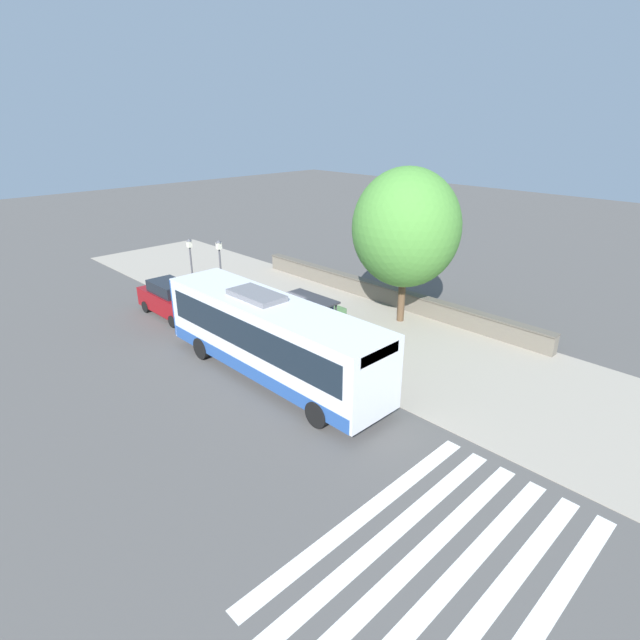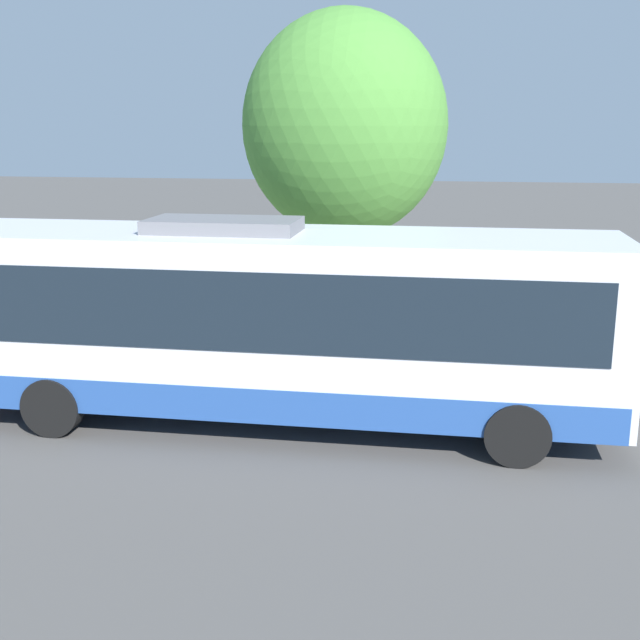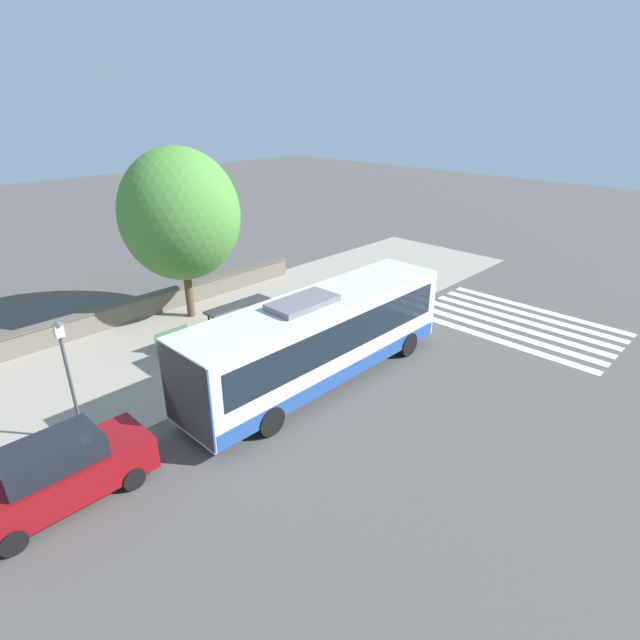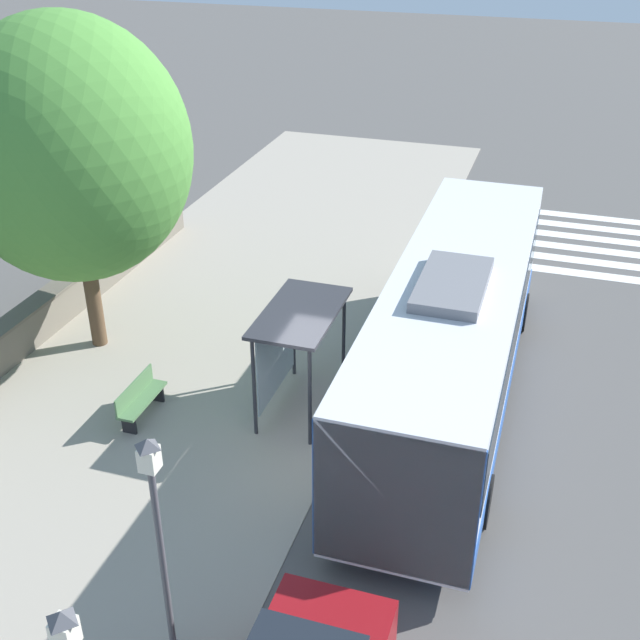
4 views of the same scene
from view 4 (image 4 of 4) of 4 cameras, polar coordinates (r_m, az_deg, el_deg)
The scene contains 9 objects.
ground_plane at distance 16.61m, azimuth 1.10°, elevation -9.51°, with size 120.00×120.00×0.00m, color #514F4C.
sidewalk_plaza at distance 18.13m, azimuth -12.75°, elevation -6.58°, with size 9.00×44.00×0.02m.
crosswalk_stripes at distance 27.30m, azimuth 19.18°, elevation 5.08°, with size 9.00×5.25×0.01m.
bus at distance 17.27m, azimuth 9.45°, elevation -0.99°, with size 2.71×11.36×3.52m.
bus_shelter at distance 16.93m, azimuth -1.84°, elevation -0.61°, with size 1.50×2.75×2.43m.
pedestrian at distance 22.15m, azimuth 7.21°, elevation 3.63°, with size 0.34×0.22×1.61m.
bench at distance 17.81m, azimuth -12.67°, elevation -5.48°, with size 0.40×1.56×0.88m.
street_lamp_far at distance 11.62m, azimuth -11.37°, elevation -14.75°, with size 0.28×0.28×4.06m.
shade_tree at distance 19.06m, azimuth -17.31°, elevation 11.41°, with size 5.43×5.43×7.99m.
Camera 4 is at (3.63, -12.48, 10.35)m, focal length 45.00 mm.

